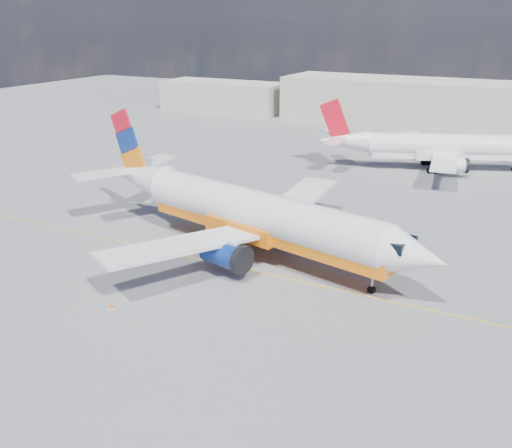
% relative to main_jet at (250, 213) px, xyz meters
% --- Properties ---
extents(ground, '(240.00, 240.00, 0.00)m').
position_rel_main_jet_xyz_m(ground, '(3.46, -6.16, -3.58)').
color(ground, slate).
rests_on(ground, ground).
extents(taxi_line, '(70.00, 0.15, 0.01)m').
position_rel_main_jet_xyz_m(taxi_line, '(3.46, -3.16, -3.57)').
color(taxi_line, yellow).
rests_on(taxi_line, ground).
extents(terminal_main, '(70.00, 14.00, 8.00)m').
position_rel_main_jet_xyz_m(terminal_main, '(8.46, 68.84, 0.42)').
color(terminal_main, beige).
rests_on(terminal_main, ground).
extents(terminal_annex, '(26.00, 10.00, 6.00)m').
position_rel_main_jet_xyz_m(terminal_annex, '(-41.54, 65.84, -0.58)').
color(terminal_annex, beige).
rests_on(terminal_annex, ground).
extents(main_jet, '(35.59, 27.34, 10.74)m').
position_rel_main_jet_xyz_m(main_jet, '(0.00, 0.00, 0.00)').
color(main_jet, white).
rests_on(main_jet, ground).
extents(second_jet, '(29.59, 22.34, 9.07)m').
position_rel_main_jet_xyz_m(second_jet, '(8.41, 36.08, -0.56)').
color(second_jet, white).
rests_on(second_jet, ground).
extents(traffic_cone, '(0.39, 0.39, 0.54)m').
position_rel_main_jet_xyz_m(traffic_cone, '(-3.84, -13.22, -3.31)').
color(traffic_cone, white).
rests_on(traffic_cone, ground).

